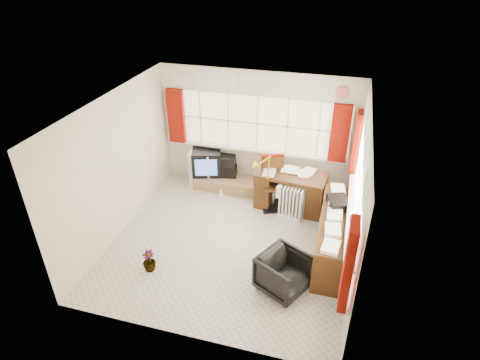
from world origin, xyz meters
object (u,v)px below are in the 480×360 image
(task_chair, at_px, (273,180))
(tv_bench, at_px, (228,184))
(radiator, at_px, (290,207))
(desk_lamp, at_px, (269,162))
(desk, at_px, (291,189))
(mini_fridge, at_px, (201,167))
(crt_tv, at_px, (207,161))
(credenza, at_px, (334,235))
(office_chair, at_px, (284,273))

(task_chair, distance_m, tv_bench, 1.16)
(tv_bench, bearing_deg, radiator, -26.83)
(desk_lamp, bearing_deg, desk, 30.92)
(mini_fridge, bearing_deg, desk_lamp, -22.67)
(desk_lamp, relative_size, crt_tv, 0.63)
(desk, height_order, tv_bench, desk)
(tv_bench, relative_size, mini_fridge, 1.83)
(crt_tv, bearing_deg, mini_fridge, -158.76)
(radiator, bearing_deg, mini_fridge, 158.58)
(task_chair, distance_m, crt_tv, 1.59)
(credenza, height_order, mini_fridge, credenza)
(desk_lamp, xyz_separation_m, mini_fridge, (-1.59, 0.66, -0.70))
(crt_tv, bearing_deg, desk, -13.91)
(credenza, relative_size, mini_fridge, 2.62)
(desk_lamp, height_order, task_chair, desk_lamp)
(task_chair, relative_size, office_chair, 1.55)
(desk_lamp, height_order, crt_tv, desk_lamp)
(office_chair, bearing_deg, mini_fridge, 68.42)
(desk, xyz_separation_m, radiator, (0.07, -0.39, -0.15))
(task_chair, bearing_deg, mini_fridge, 165.97)
(task_chair, bearing_deg, crt_tv, 163.48)
(crt_tv, relative_size, mini_fridge, 0.95)
(desk_lamp, distance_m, mini_fridge, 1.86)
(tv_bench, bearing_deg, crt_tv, 166.38)
(desk_lamp, xyz_separation_m, office_chair, (0.67, -1.95, -0.77))
(desk, relative_size, crt_tv, 1.90)
(desk, bearing_deg, tv_bench, 165.98)
(desk_lamp, bearing_deg, office_chair, -71.06)
(credenza, bearing_deg, radiator, 136.65)
(credenza, distance_m, crt_tv, 3.24)
(desk_lamp, height_order, tv_bench, desk_lamp)
(office_chair, height_order, credenza, credenza)
(desk, height_order, radiator, desk)
(office_chair, relative_size, mini_fridge, 0.90)
(credenza, height_order, crt_tv, credenza)
(office_chair, height_order, tv_bench, office_chair)
(radiator, bearing_deg, crt_tv, 156.39)
(mini_fridge, bearing_deg, crt_tv, 21.24)
(credenza, distance_m, mini_fridge, 3.31)
(crt_tv, bearing_deg, radiator, -23.61)
(task_chair, xyz_separation_m, tv_bench, (-1.02, 0.33, -0.44))
(desk_lamp, height_order, mini_fridge, desk_lamp)
(office_chair, bearing_deg, radiator, 33.80)
(radiator, xyz_separation_m, tv_bench, (-1.44, 0.73, -0.15))
(desk, relative_size, office_chair, 2.01)
(radiator, xyz_separation_m, crt_tv, (-1.95, 0.85, 0.25))
(desk, distance_m, office_chair, 2.21)
(task_chair, bearing_deg, tv_bench, 162.06)
(task_chair, relative_size, credenza, 0.53)
(radiator, bearing_deg, office_chair, -83.78)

